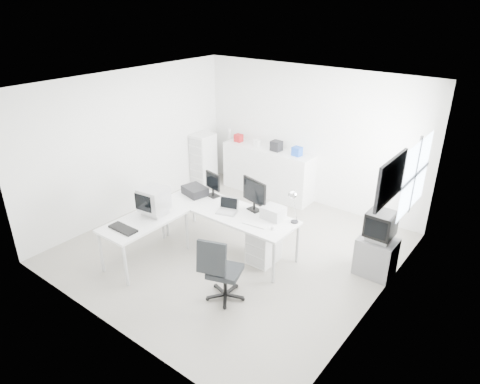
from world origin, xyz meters
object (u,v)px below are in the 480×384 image
Objects in this scene: office_chair at (225,268)px; filing_cabinet at (203,159)px; main_desk at (229,229)px; laser_printer at (273,212)px; drawer_pedestal at (264,245)px; lcd_monitor_small at (213,184)px; crt_tv at (381,227)px; tv_cabinet at (376,256)px; inkjet_printer at (195,191)px; sideboard at (268,171)px; laptop at (227,207)px; lcd_monitor_large at (254,195)px; crt_monitor at (154,201)px; side_desk at (146,240)px.

filing_cabinet is at bearing 116.82° from office_chair.
laser_printer is at bearing 16.35° from main_desk.
main_desk is 4.00× the size of drawer_pedestal.
crt_tv is at bearing 23.73° from lcd_monitor_small.
laser_printer is at bearing -157.95° from tv_cabinet.
sideboard is at bearing 101.10° from inkjet_printer.
filing_cabinet reaches higher than office_chair.
main_desk is 0.49m from laptop.
filing_cabinet is (-1.38, 1.73, -0.23)m from inkjet_printer.
office_chair is 2.41m from tv_cabinet.
laptop is 2.48m from tv_cabinet.
lcd_monitor_small is 0.90m from lcd_monitor_large.
crt_monitor is 0.22× the size of sideboard.
main_desk is 0.85m from lcd_monitor_small.
laser_printer is (0.75, 0.22, 0.47)m from main_desk.
drawer_pedestal is 0.29× the size of sideboard.
lcd_monitor_small is at bearing -166.00° from lcd_monitor_large.
crt_monitor is 0.76× the size of tv_cabinet.
tv_cabinet reaches higher than drawer_pedestal.
office_chair is 3.69m from sideboard.
office_chair is at bearing -21.75° from inkjet_printer.
drawer_pedestal is 1.43m from lcd_monitor_small.
lcd_monitor_small is 0.22× the size of sideboard.
lcd_monitor_small is 0.71m from laptop.
side_desk reaches higher than drawer_pedestal.
lcd_monitor_small is 2.96m from tv_cabinet.
main_desk is at bearing -163.33° from laser_printer.
crt_tv is at bearing 4.88° from laptop.
laser_printer is at bearing 10.66° from lcd_monitor_small.
office_chair is 0.84× the size of filing_cabinet.
side_desk is 1.65m from office_chair.
lcd_monitor_large is 3.05m from filing_cabinet.
main_desk is 7.09× the size of laser_printer.
tv_cabinet is at bearing 4.88° from laptop.
drawer_pedestal is 0.60× the size of office_chair.
filing_cabinet is at bearing 148.58° from lcd_monitor_small.
main_desk is at bearing 52.31° from side_desk.
lcd_monitor_small is 0.45× the size of office_chair.
drawer_pedestal is at bearing -153.43° from crt_tv.
lcd_monitor_large is 0.47× the size of filing_cabinet.
crt_tv is at bearing 0.00° from tv_cabinet.
side_desk is 4.13× the size of laser_printer.
tv_cabinet is at bearing 32.71° from office_chair.
laptop is (0.60, -0.35, -0.12)m from lcd_monitor_small.
lcd_monitor_large is at bearing -163.03° from tv_cabinet.
lcd_monitor_large is 2.02m from crt_tv.
laser_printer is at bearing -157.95° from crt_tv.
laptop is at bearing 0.90° from inkjet_printer.
sideboard reaches higher than inkjet_printer.
inkjet_printer is 2.04m from office_chair.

